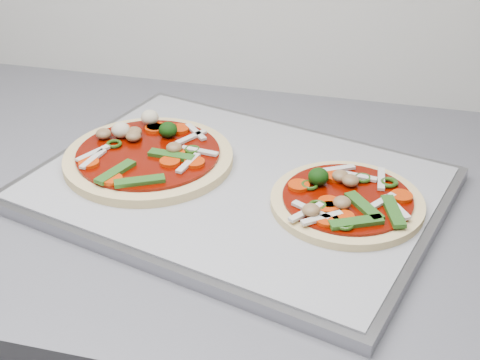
# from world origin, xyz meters

# --- Properties ---
(countertop) EXTENTS (3.60, 0.60, 0.04)m
(countertop) POSITION_xyz_m (0.00, 1.30, 0.88)
(countertop) COLOR #5D5D65
(countertop) RESTS_ON base_cabinet
(baking_tray) EXTENTS (0.55, 0.46, 0.02)m
(baking_tray) POSITION_xyz_m (0.05, 1.29, 0.91)
(baking_tray) COLOR gray
(baking_tray) RESTS_ON countertop
(parchment) EXTENTS (0.52, 0.43, 0.00)m
(parchment) POSITION_xyz_m (0.05, 1.29, 0.92)
(parchment) COLOR #9A9A9F
(parchment) RESTS_ON baking_tray
(pizza_left) EXTENTS (0.29, 0.29, 0.04)m
(pizza_left) POSITION_xyz_m (-0.06, 1.31, 0.93)
(pizza_left) COLOR #DECA7A
(pizza_left) RESTS_ON parchment
(pizza_right) EXTENTS (0.22, 0.22, 0.03)m
(pizza_right) POSITION_xyz_m (0.19, 1.27, 0.93)
(pizza_right) COLOR #DECA7A
(pizza_right) RESTS_ON parchment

